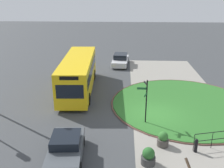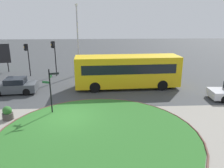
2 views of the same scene
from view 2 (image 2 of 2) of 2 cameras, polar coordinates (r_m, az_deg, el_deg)
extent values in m
plane|color=#3D3F42|center=(15.65, -11.30, -8.68)|extent=(120.00, 120.00, 0.00)
cube|color=gray|center=(13.77, -12.55, -12.45)|extent=(32.00, 7.72, 0.02)
cylinder|color=#2D6B28|center=(13.20, -3.75, -13.21)|extent=(11.78, 11.78, 0.10)
torus|color=brown|center=(13.20, -3.75, -13.19)|extent=(12.09, 12.09, 0.11)
cylinder|color=black|center=(16.07, -15.66, -2.15)|extent=(0.09, 0.09, 3.20)
sphere|color=black|center=(15.63, -16.13, 3.58)|extent=(0.10, 0.10, 0.10)
cube|color=black|center=(15.71, -14.76, 2.62)|extent=(0.61, 0.19, 0.15)
cube|color=#195128|center=(16.10, -15.67, 1.90)|extent=(0.05, 0.64, 0.15)
cube|color=#195128|center=(16.02, -16.86, 0.44)|extent=(0.54, 0.21, 0.15)
cube|color=yellow|center=(21.43, 4.00, 3.45)|extent=(10.12, 3.03, 2.88)
cube|color=black|center=(20.10, 4.63, 3.72)|extent=(8.80, 0.44, 0.88)
cube|color=black|center=(22.59, 3.48, 5.20)|extent=(8.80, 0.44, 0.88)
cube|color=black|center=(21.15, -9.54, 3.48)|extent=(0.12, 2.10, 1.10)
cube|color=black|center=(20.94, -9.68, 6.34)|extent=(0.09, 1.41, 0.28)
cylinder|color=black|center=(20.33, -4.45, -0.85)|extent=(1.01, 0.35, 1.00)
cylinder|color=black|center=(22.59, -4.60, 0.95)|extent=(1.01, 0.35, 1.00)
cylinder|color=black|center=(21.42, 12.94, -0.32)|extent=(1.01, 0.35, 1.00)
cylinder|color=black|center=(23.57, 11.16, 1.35)|extent=(1.01, 0.35, 1.00)
cube|color=#474C51|center=(22.00, -24.02, -0.78)|extent=(4.07, 2.13, 0.75)
cube|color=black|center=(21.80, -23.82, 0.79)|extent=(1.84, 1.73, 0.49)
cylinder|color=black|center=(23.19, -26.31, -0.82)|extent=(0.66, 0.27, 0.64)
cylinder|color=black|center=(20.99, -21.35, -1.94)|extent=(0.66, 0.27, 0.64)
cylinder|color=black|center=(22.52, -20.43, -0.61)|extent=(0.66, 0.27, 0.64)
cube|color=#EAEACC|center=(19.87, 24.75, -2.74)|extent=(0.03, 0.20, 0.12)
cube|color=#EAEACC|center=(20.83, 23.58, -1.74)|extent=(0.03, 0.20, 0.12)
cylinder|color=black|center=(21.48, 25.36, -2.01)|extent=(0.65, 0.26, 0.64)
cylinder|color=black|center=(27.59, -20.79, 5.81)|extent=(0.11, 0.11, 3.81)
cube|color=black|center=(27.40, -21.55, 8.88)|extent=(0.31, 0.31, 0.78)
sphere|color=black|center=(27.39, -21.92, 9.35)|extent=(0.16, 0.16, 0.16)
sphere|color=#F2A519|center=(27.42, -21.86, 8.85)|extent=(0.16, 0.16, 0.16)
sphere|color=black|center=(27.45, -21.81, 8.34)|extent=(0.16, 0.16, 0.16)
cylinder|color=black|center=(26.71, -14.48, 6.35)|extent=(0.11, 0.11, 4.10)
cube|color=black|center=(26.50, -15.19, 9.85)|extent=(0.28, 0.28, 0.78)
sphere|color=black|center=(26.50, -15.56, 10.35)|extent=(0.16, 0.16, 0.16)
sphere|color=#F2A519|center=(26.52, -15.52, 9.83)|extent=(0.16, 0.16, 0.16)
sphere|color=black|center=(26.55, -15.48, 9.31)|extent=(0.16, 0.16, 0.16)
cylinder|color=#B7B7BC|center=(26.43, -8.86, 10.80)|extent=(0.16, 0.16, 7.95)
cylinder|color=silver|center=(26.34, -9.29, 19.69)|extent=(0.32, 0.32, 0.22)
cylinder|color=black|center=(31.11, -25.49, 5.05)|extent=(0.12, 0.12, 2.37)
cylinder|color=#47423D|center=(16.63, -25.43, -7.60)|extent=(0.71, 0.71, 0.47)
sphere|color=#33702D|center=(16.47, -25.62, -6.24)|extent=(0.60, 0.60, 0.60)
camera|label=1|loc=(25.90, -55.92, 15.06)|focal=40.83mm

